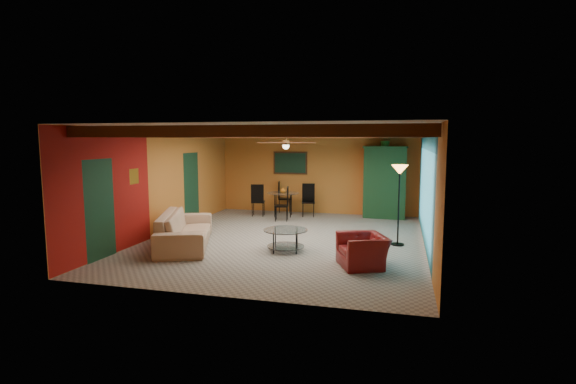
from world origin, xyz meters
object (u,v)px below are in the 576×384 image
(sofa, at_px, (185,229))
(armoire, at_px, (385,183))
(armchair, at_px, (362,251))
(dining_table, at_px, (283,200))
(vase, at_px, (283,181))
(coffee_table, at_px, (286,240))
(potted_plant, at_px, (386,140))
(floor_lamp, at_px, (399,205))

(sofa, xyz_separation_m, armoire, (4.28, 4.87, 0.69))
(armchair, bearing_deg, dining_table, -172.71)
(armchair, bearing_deg, vase, -172.71)
(armchair, xyz_separation_m, coffee_table, (-1.73, 0.74, -0.06))
(coffee_table, distance_m, vase, 4.45)
(dining_table, relative_size, armoire, 0.92)
(armchair, distance_m, dining_table, 5.74)
(dining_table, bearing_deg, armoire, 10.27)
(armchair, xyz_separation_m, vase, (-2.92, 4.93, 0.82))
(vase, bearing_deg, coffee_table, -74.13)
(armchair, xyz_separation_m, potted_plant, (0.20, 5.50, 2.11))
(armchair, bearing_deg, potted_plant, 154.59)
(coffee_table, distance_m, floor_lamp, 2.74)
(dining_table, distance_m, potted_plant, 3.70)
(armchair, relative_size, coffee_table, 0.98)
(dining_table, bearing_deg, potted_plant, 10.27)
(coffee_table, height_order, vase, vase)
(coffee_table, distance_m, armoire, 5.20)
(floor_lamp, bearing_deg, potted_plant, 97.17)
(armoire, bearing_deg, armchair, -88.19)
(sofa, xyz_separation_m, vase, (1.16, 4.31, 0.74))
(coffee_table, height_order, dining_table, dining_table)
(floor_lamp, distance_m, potted_plant, 3.90)
(dining_table, height_order, floor_lamp, floor_lamp)
(armchair, distance_m, armoire, 5.56)
(armoire, bearing_deg, floor_lamp, -78.98)
(vase, bearing_deg, floor_lamp, -40.15)
(armoire, height_order, floor_lamp, armoire)
(sofa, xyz_separation_m, coffee_table, (2.35, 0.11, -0.14))
(vase, bearing_deg, armchair, -59.34)
(floor_lamp, bearing_deg, armoire, 97.17)
(sofa, height_order, coffee_table, sofa)
(sofa, bearing_deg, coffee_table, -108.08)
(coffee_table, bearing_deg, vase, 105.87)
(sofa, distance_m, coffee_table, 2.36)
(floor_lamp, height_order, vase, floor_lamp)
(potted_plant, bearing_deg, sofa, -131.31)
(armoire, bearing_deg, potted_plant, 0.00)
(armoire, bearing_deg, sofa, -127.46)
(floor_lamp, bearing_deg, sofa, -164.69)
(armoire, distance_m, floor_lamp, 3.61)
(armchair, relative_size, floor_lamp, 0.51)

